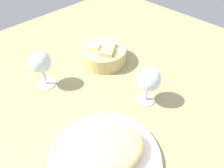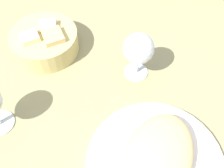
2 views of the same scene
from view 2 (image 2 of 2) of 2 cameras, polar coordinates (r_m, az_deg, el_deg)
ground_plane at (r=64.88cm, az=-0.64°, el=-1.92°), size 140.00×140.00×2.00cm
plate at (r=56.03cm, az=9.26°, el=-16.50°), size 27.70×27.70×1.40cm
omelette at (r=53.28cm, az=9.69°, el=-15.47°), size 23.66×19.16×4.48cm
lettuce_garnish at (r=57.54cm, az=13.86°, el=-10.89°), size 4.18×4.18×1.42cm
bread_basket at (r=72.31cm, az=-14.18°, el=8.89°), size 17.43×17.43×7.15cm
wine_glass_near at (r=61.28cm, az=5.71°, el=7.31°), size 7.29×7.29×12.46cm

